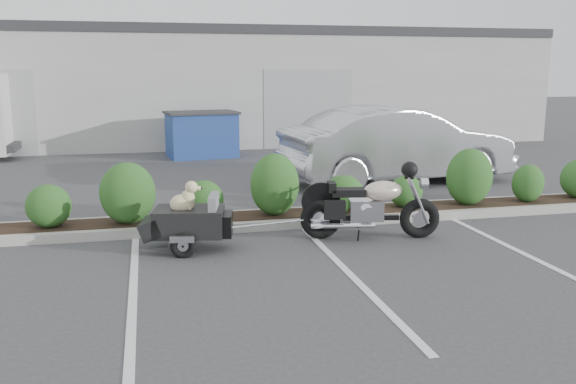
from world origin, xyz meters
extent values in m
plane|color=#38383A|center=(0.00, 0.00, 0.00)|extent=(90.00, 90.00, 0.00)
cube|color=#9E9E93|center=(1.00, 2.20, 0.07)|extent=(12.00, 1.00, 0.15)
cube|color=#9EA099|center=(0.00, 17.00, 2.00)|extent=(26.00, 10.00, 4.00)
torus|color=black|center=(1.30, 1.09, 0.31)|extent=(0.65, 0.28, 0.63)
torus|color=black|center=(2.81, 0.80, 0.31)|extent=(0.65, 0.28, 0.63)
cylinder|color=silver|center=(1.30, 1.09, 0.31)|extent=(0.28, 0.16, 0.26)
cylinder|color=silver|center=(2.81, 0.80, 0.31)|extent=(0.24, 0.13, 0.22)
cylinder|color=silver|center=(2.73, 0.72, 0.65)|extent=(0.41, 0.12, 0.83)
cylinder|color=silver|center=(2.77, 0.90, 0.65)|extent=(0.41, 0.12, 0.83)
cylinder|color=silver|center=(2.60, 0.84, 1.01)|extent=(0.16, 0.65, 0.03)
cylinder|color=silver|center=(2.86, 0.79, 0.86)|extent=(0.14, 0.19, 0.17)
sphere|color=black|center=(2.51, 0.57, 1.12)|extent=(0.29, 0.29, 0.24)
cube|color=silver|center=(1.99, 0.96, 0.45)|extent=(0.57, 0.41, 0.32)
cube|color=black|center=(2.08, 0.94, 0.33)|extent=(0.84, 0.25, 0.07)
ellipsoid|color=beige|center=(2.24, 0.91, 0.75)|extent=(0.67, 0.46, 0.31)
cube|color=black|center=(1.71, 1.01, 0.73)|extent=(0.56, 0.37, 0.11)
cube|color=black|center=(1.46, 1.06, 0.81)|extent=(0.16, 0.30, 0.15)
cylinder|color=silver|center=(1.59, 0.87, 0.24)|extent=(0.98, 0.27, 0.08)
cylinder|color=silver|center=(1.65, 1.20, 0.24)|extent=(0.98, 0.27, 0.08)
cube|color=black|center=(1.43, 0.80, 0.51)|extent=(0.34, 0.19, 0.28)
cube|color=black|center=(-0.72, 0.95, 0.42)|extent=(1.09, 0.85, 0.39)
cube|color=slate|center=(-0.37, 0.88, 0.67)|extent=(0.22, 0.59, 0.28)
cube|color=slate|center=(-0.67, 0.94, 0.52)|extent=(0.75, 0.69, 0.04)
cube|color=black|center=(-1.22, 1.05, 0.36)|extent=(0.48, 0.73, 0.34)
cube|color=black|center=(-0.20, 0.85, 0.37)|extent=(0.27, 0.49, 0.32)
torus|color=black|center=(-0.84, 0.57, 0.17)|extent=(0.38, 0.17, 0.36)
torus|color=black|center=(-0.69, 1.35, 0.17)|extent=(0.38, 0.17, 0.36)
cube|color=silver|center=(-0.85, 0.53, 0.28)|extent=(0.34, 0.14, 0.09)
cube|color=silver|center=(-0.68, 1.39, 0.28)|extent=(0.34, 0.14, 0.09)
cylinder|color=black|center=(-0.76, 0.96, 0.17)|extent=(0.20, 0.83, 0.04)
cylinder|color=silver|center=(0.02, 0.81, 0.31)|extent=(0.56, 0.14, 0.03)
ellipsoid|color=beige|center=(-0.81, 0.95, 0.69)|extent=(0.39, 0.30, 0.28)
ellipsoid|color=beige|center=(-0.73, 0.93, 0.76)|extent=(0.23, 0.23, 0.26)
sphere|color=beige|center=(-0.67, 0.92, 0.93)|extent=(0.21, 0.21, 0.18)
ellipsoid|color=beige|center=(-0.59, 0.91, 0.91)|extent=(0.14, 0.10, 0.07)
sphere|color=black|center=(-0.54, 0.90, 0.91)|extent=(0.04, 0.04, 0.03)
ellipsoid|color=beige|center=(-0.72, 0.88, 0.95)|extent=(0.05, 0.05, 0.10)
ellipsoid|color=beige|center=(-0.70, 0.98, 0.95)|extent=(0.05, 0.05, 0.10)
cylinder|color=beige|center=(-0.71, 0.87, 0.58)|extent=(0.05, 0.05, 0.11)
cylinder|color=beige|center=(-0.69, 0.98, 0.58)|extent=(0.05, 0.05, 0.11)
imported|color=#B1B2B9|center=(4.34, 5.27, 0.88)|extent=(5.54, 2.51, 1.76)
cube|color=navy|center=(0.34, 10.61, 0.65)|extent=(2.13, 1.58, 1.31)
cube|color=#2D2D30|center=(0.34, 10.61, 1.33)|extent=(2.25, 1.70, 0.07)
camera|label=1|loc=(-1.26, -7.69, 2.57)|focal=38.00mm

